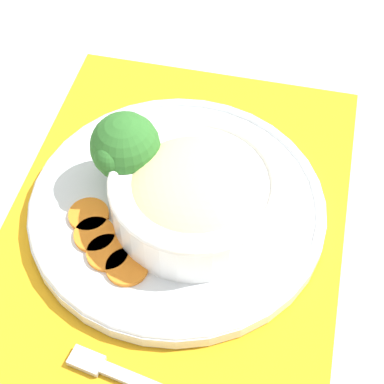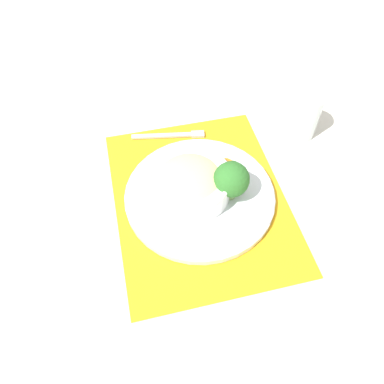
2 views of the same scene
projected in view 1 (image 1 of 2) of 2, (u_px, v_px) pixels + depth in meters
name	position (u px, v px, depth m)	size (l,w,h in m)	color
ground_plane	(177.00, 214.00, 0.72)	(4.00, 4.00, 0.00)	beige
placemat	(177.00, 213.00, 0.72)	(0.49, 0.39, 0.00)	orange
plate	(177.00, 206.00, 0.71)	(0.33, 0.33, 0.02)	silver
bowl	(194.00, 193.00, 0.67)	(0.18, 0.18, 0.07)	white
broccoli_floret	(125.00, 148.00, 0.68)	(0.08, 0.08, 0.09)	#759E51
carrot_slice_near	(89.00, 215.00, 0.69)	(0.04, 0.04, 0.01)	orange
carrot_slice_middle	(95.00, 235.00, 0.68)	(0.04, 0.04, 0.01)	orange
carrot_slice_far	(108.00, 253.00, 0.66)	(0.04, 0.04, 0.01)	orange
carrot_slice_extra	(127.00, 267.00, 0.65)	(0.04, 0.04, 0.01)	orange
fork	(140.00, 383.00, 0.59)	(0.05, 0.18, 0.01)	#B7B7BC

